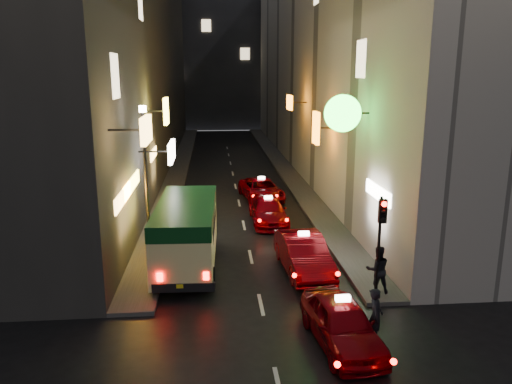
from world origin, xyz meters
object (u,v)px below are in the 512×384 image
object	(u,v)px
traffic_light	(381,226)
pedestrian_crossing	(376,313)
lamp_post	(146,173)
minibus	(187,228)
taxi_near	(342,319)

from	to	relation	value
traffic_light	pedestrian_crossing	bearing A→B (deg)	-109.86
lamp_post	pedestrian_crossing	bearing A→B (deg)	-44.91
minibus	traffic_light	world-z (taller)	traffic_light
minibus	lamp_post	world-z (taller)	lamp_post
minibus	pedestrian_crossing	distance (m)	8.41
pedestrian_crossing	lamp_post	distance (m)	10.58
taxi_near	traffic_light	xyz separation A→B (m)	(1.95, 2.68, 1.90)
taxi_near	pedestrian_crossing	bearing A→B (deg)	-0.17
minibus	traffic_light	bearing A→B (deg)	-28.09
minibus	taxi_near	bearing A→B (deg)	-53.12
minibus	pedestrian_crossing	xyz separation A→B (m)	(5.63, -6.20, -0.74)
lamp_post	taxi_near	bearing A→B (deg)	-49.05
traffic_light	taxi_near	bearing A→B (deg)	-126.01
pedestrian_crossing	traffic_light	world-z (taller)	traffic_light
minibus	pedestrian_crossing	size ratio (longest dim) A/B	3.31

